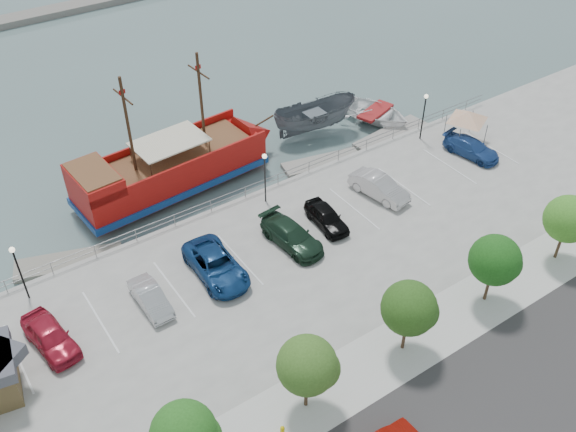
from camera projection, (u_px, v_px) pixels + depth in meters
ground at (316, 259)px, 45.35m from camera, size 160.00×160.00×0.00m
street at (492, 412)px, 34.42m from camera, size 100.00×8.00×0.04m
sidewalk at (415, 340)px, 38.27m from camera, size 100.00×4.00×0.05m
seawall_railing at (256, 187)px, 49.41m from camera, size 50.00×0.06×1.00m
pirate_ship at (185, 164)px, 51.21m from camera, size 18.10×6.17×11.31m
patrol_boat at (314, 120)px, 57.39m from camera, size 8.31×4.34×3.06m
speedboat at (375, 115)px, 59.66m from camera, size 6.77×8.01×1.41m
dock_west at (69, 262)px, 44.74m from camera, size 7.61×4.33×0.42m
dock_mid at (322, 163)px, 54.41m from camera, size 7.16×3.40×0.39m
dock_east at (391, 135)px, 57.77m from camera, size 8.02×3.13×0.45m
canopy_tent at (469, 111)px, 53.78m from camera, size 5.09×5.09×3.35m
fire_hydrant at (282, 430)px, 33.12m from camera, size 0.24×0.24×0.70m
lamp_post_left at (17, 264)px, 39.18m from camera, size 0.36×0.36×4.28m
lamp_post_mid at (265, 170)px, 47.06m from camera, size 0.36×0.36×4.28m
lamp_post_right at (424, 109)px, 54.07m from camera, size 0.36×0.36×4.28m
tree_c at (310, 366)px, 32.73m from camera, size 3.30×3.20×5.00m
tree_d at (412, 309)px, 35.79m from camera, size 3.30×3.20×5.00m
tree_e at (497, 261)px, 38.86m from camera, size 3.30×3.20×5.00m
tree_f at (570, 220)px, 41.93m from camera, size 3.30×3.20×5.00m
parked_car_a at (50, 336)px, 37.46m from camera, size 2.64×5.02×1.63m
parked_car_b at (151, 298)px, 40.06m from camera, size 1.50×4.13×1.35m
parked_car_c at (216, 265)px, 42.17m from camera, size 2.92×5.98×1.63m
parked_car_d at (292, 236)px, 44.58m from camera, size 2.69×5.52×1.55m
parked_car_e at (327, 217)px, 46.25m from camera, size 2.10×4.41×1.46m
parked_car_f at (379, 187)px, 48.98m from camera, size 2.60×5.17×1.63m
parked_car_h at (471, 148)px, 53.43m from camera, size 2.84×5.19×1.42m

